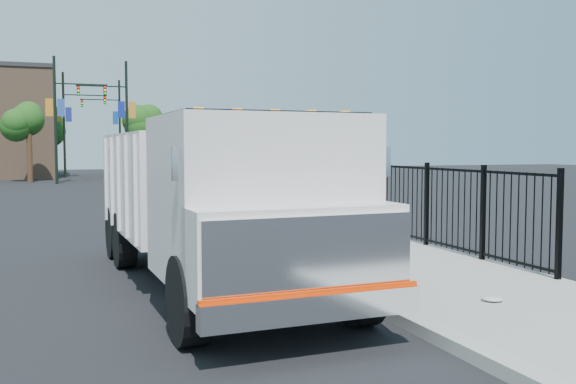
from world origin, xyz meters
name	(u,v)px	position (x,y,z in m)	size (l,w,h in m)	color
ground	(314,278)	(0.00, 0.00, 0.00)	(120.00, 120.00, 0.00)	black
sidewalk	(476,290)	(1.93, -2.00, 0.06)	(3.55, 12.00, 0.12)	#9E998E
curb	(366,299)	(0.00, -2.00, 0.08)	(0.30, 12.00, 0.16)	#ADAAA3
ramp	(215,202)	(2.12, 16.00, 0.00)	(3.95, 24.00, 1.70)	#9E998E
iron_fence	(278,185)	(3.55, 12.00, 0.90)	(0.10, 28.00, 1.80)	black
truck	(215,194)	(-1.82, -0.20, 1.56)	(2.91, 8.17, 2.77)	black
worker	(378,226)	(0.54, -1.33, 1.06)	(0.68, 0.45, 1.87)	#951009
debris	(492,298)	(1.55, -2.88, 0.16)	(0.30, 0.30, 0.08)	silver
light_pole_0	(60,115)	(-3.72, 32.66, 4.36)	(3.77, 0.22, 8.00)	black
light_pole_1	(122,116)	(0.16, 33.62, 4.36)	(3.78, 0.22, 8.00)	black
light_pole_2	(68,120)	(-3.06, 41.59, 4.36)	(3.78, 0.22, 8.00)	black
light_pole_3	(116,123)	(0.90, 46.07, 4.36)	(3.78, 0.22, 8.00)	black
tree_0	(29,123)	(-5.66, 35.02, 3.91)	(2.22, 2.22, 5.11)	#382314
tree_1	(142,126)	(2.27, 40.22, 3.93)	(2.43, 2.43, 5.21)	#382314
tree_2	(44,127)	(-4.88, 47.08, 3.97)	(3.22, 3.22, 5.61)	#382314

